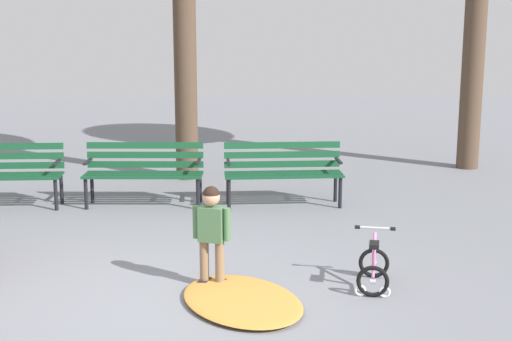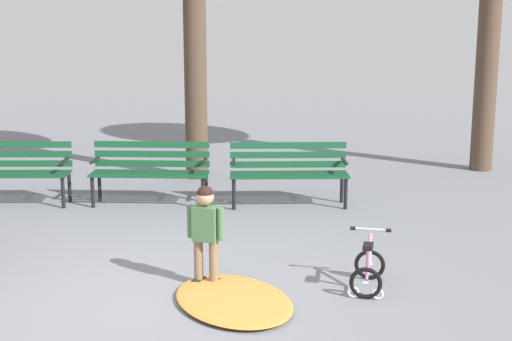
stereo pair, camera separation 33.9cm
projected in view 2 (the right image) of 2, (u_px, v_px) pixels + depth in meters
ground at (144, 303)px, 6.49m from camera, size 36.00×36.00×0.00m
park_bench_far_left at (12, 168)px, 9.91m from camera, size 1.60×0.47×0.85m
park_bench_left at (151, 167)px, 9.92m from camera, size 1.63×0.57×0.85m
park_bench_right at (289, 168)px, 9.86m from camera, size 1.60×0.47×0.85m
child_standing at (206, 228)px, 6.80m from camera, size 0.35×0.24×0.98m
kids_bicycle at (368, 269)px, 6.79m from camera, size 0.47×0.62×0.54m
leaf_pile at (233, 300)px, 6.48m from camera, size 1.46×1.66×0.07m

